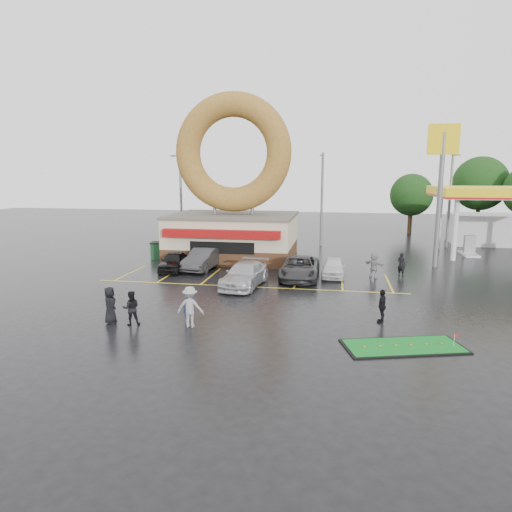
% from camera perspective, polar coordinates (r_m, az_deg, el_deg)
% --- Properties ---
extents(ground, '(120.00, 120.00, 0.00)m').
position_cam_1_polar(ground, '(25.68, -2.74, -5.68)').
color(ground, black).
rests_on(ground, ground).
extents(donut_shop, '(10.20, 8.70, 13.50)m').
position_cam_1_polar(donut_shop, '(38.09, -2.86, 6.40)').
color(donut_shop, '#472B19').
rests_on(donut_shop, ground).
extents(gas_station, '(12.30, 13.65, 5.90)m').
position_cam_1_polar(gas_station, '(47.38, 27.99, 5.05)').
color(gas_station, silver).
rests_on(gas_station, ground).
extents(shell_sign, '(2.20, 0.36, 10.60)m').
position_cam_1_polar(shell_sign, '(36.82, 22.18, 10.06)').
color(shell_sign, slate).
rests_on(shell_sign, ground).
extents(streetlight_left, '(0.40, 2.21, 9.00)m').
position_cam_1_polar(streetlight_left, '(46.69, -9.40, 7.39)').
color(streetlight_left, slate).
rests_on(streetlight_left, ground).
extents(streetlight_mid, '(0.40, 2.21, 9.00)m').
position_cam_1_polar(streetlight_mid, '(45.06, 8.23, 7.32)').
color(streetlight_mid, slate).
rests_on(streetlight_mid, ground).
extents(streetlight_right, '(0.40, 2.21, 9.00)m').
position_cam_1_polar(streetlight_right, '(47.20, 23.09, 6.74)').
color(streetlight_right, slate).
rests_on(streetlight_right, ground).
extents(tree_far_c, '(6.30, 6.30, 9.00)m').
position_cam_1_polar(tree_far_c, '(60.36, 26.24, 8.12)').
color(tree_far_c, '#332114').
rests_on(tree_far_c, ground).
extents(tree_far_d, '(4.90, 4.90, 7.00)m').
position_cam_1_polar(tree_far_d, '(56.75, 18.85, 7.23)').
color(tree_far_d, '#332114').
rests_on(tree_far_d, ground).
extents(car_black, '(2.16, 4.29, 1.40)m').
position_cam_1_polar(car_black, '(34.00, -10.27, -0.64)').
color(car_black, black).
rests_on(car_black, ground).
extents(car_dgrey, '(2.16, 4.95, 1.58)m').
position_cam_1_polar(car_dgrey, '(34.08, -6.60, -0.36)').
color(car_dgrey, '#2D2D30').
rests_on(car_dgrey, ground).
extents(car_silver, '(2.70, 5.36, 1.49)m').
position_cam_1_polar(car_silver, '(28.84, -1.43, -2.36)').
color(car_silver, '#AEAEB3').
rests_on(car_silver, ground).
extents(car_grey, '(2.54, 5.45, 1.51)m').
position_cam_1_polar(car_grey, '(30.97, 5.49, -1.49)').
color(car_grey, '#2E2E31').
rests_on(car_grey, ground).
extents(car_white, '(1.65, 3.90, 1.31)m').
position_cam_1_polar(car_white, '(31.97, 9.67, -1.40)').
color(car_white, silver).
rests_on(car_white, ground).
extents(person_blue, '(0.69, 0.61, 1.58)m').
position_cam_1_polar(person_blue, '(22.21, -8.37, -6.25)').
color(person_blue, navy).
rests_on(person_blue, ground).
extents(person_blackjkt, '(0.99, 0.90, 1.65)m').
position_cam_1_polar(person_blackjkt, '(22.38, -15.33, -6.30)').
color(person_blackjkt, black).
rests_on(person_blackjkt, ground).
extents(person_hoodie, '(1.28, 0.77, 1.93)m').
position_cam_1_polar(person_hoodie, '(21.49, -8.23, -6.32)').
color(person_hoodie, gray).
rests_on(person_hoodie, ground).
extents(person_bystander, '(0.73, 0.97, 1.78)m').
position_cam_1_polar(person_bystander, '(22.91, -17.78, -5.86)').
color(person_bystander, black).
rests_on(person_bystander, ground).
extents(person_cameraman, '(0.62, 1.02, 1.62)m').
position_cam_1_polar(person_cameraman, '(22.79, 15.49, -6.03)').
color(person_cameraman, black).
rests_on(person_cameraman, ground).
extents(person_walker_near, '(1.61, 1.43, 1.77)m').
position_cam_1_polar(person_walker_near, '(32.13, 14.54, -1.11)').
color(person_walker_near, gray).
rests_on(person_walker_near, ground).
extents(person_walker_far, '(0.73, 0.69, 1.68)m').
position_cam_1_polar(person_walker_far, '(33.15, 17.72, -1.00)').
color(person_walker_far, black).
rests_on(person_walker_far, ground).
extents(dumpster, '(1.98, 1.50, 1.30)m').
position_cam_1_polar(dumpster, '(39.07, -11.59, 0.66)').
color(dumpster, '#173D22').
rests_on(dumpster, ground).
extents(putting_green, '(5.30, 3.41, 0.61)m').
position_cam_1_polar(putting_green, '(20.13, 17.94, -10.69)').
color(putting_green, black).
rests_on(putting_green, ground).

